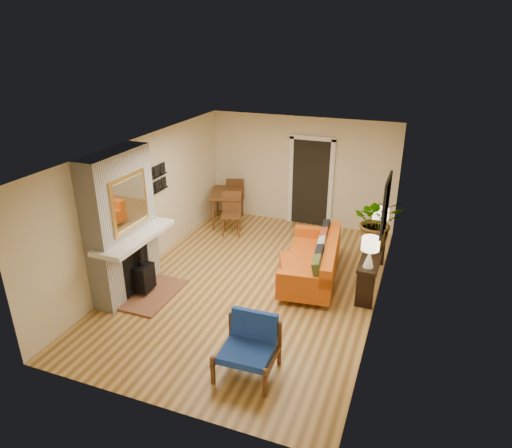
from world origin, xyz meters
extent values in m
plane|color=tan|center=(0.00, 0.00, 0.00)|extent=(6.50, 6.50, 0.00)
plane|color=white|center=(0.00, 0.00, 2.60)|extent=(6.50, 6.50, 0.00)
plane|color=beige|center=(0.00, 3.25, 1.30)|extent=(4.50, 0.00, 4.50)
plane|color=beige|center=(0.00, -3.25, 1.30)|extent=(4.50, 0.00, 4.50)
plane|color=beige|center=(-2.25, 0.00, 1.30)|extent=(0.00, 6.50, 6.50)
plane|color=beige|center=(2.25, 0.00, 1.30)|extent=(0.00, 6.50, 6.50)
cube|color=black|center=(0.25, 3.22, 1.05)|extent=(0.88, 0.06, 2.10)
cube|color=white|center=(-0.24, 3.21, 1.05)|extent=(0.10, 0.08, 2.18)
cube|color=white|center=(0.74, 3.21, 1.05)|extent=(0.10, 0.08, 2.18)
cube|color=white|center=(0.25, 3.21, 2.13)|extent=(1.08, 0.08, 0.10)
cube|color=black|center=(2.22, 0.40, 1.75)|extent=(0.04, 0.85, 0.95)
cube|color=slate|center=(2.19, 0.40, 1.75)|extent=(0.01, 0.70, 0.80)
cube|color=black|center=(-2.21, 0.35, 1.42)|extent=(0.06, 0.95, 0.02)
cube|color=black|center=(-2.21, 0.35, 1.72)|extent=(0.06, 0.95, 0.02)
cube|color=white|center=(-2.04, -1.00, 1.86)|extent=(0.42, 1.50, 1.48)
cube|color=white|center=(-2.04, -1.00, 0.56)|extent=(0.42, 1.50, 1.12)
cube|color=white|center=(-1.79, -1.00, 1.12)|extent=(0.60, 1.68, 0.08)
cube|color=black|center=(-1.83, -1.00, 0.45)|extent=(0.03, 0.72, 0.78)
cube|color=brown|center=(-1.53, -1.00, 0.02)|extent=(0.75, 1.30, 0.04)
cube|color=black|center=(-1.71, -1.00, 0.34)|extent=(0.30, 0.36, 0.48)
cylinder|color=black|center=(-1.71, -1.00, 0.78)|extent=(0.10, 0.10, 0.40)
cube|color=gold|center=(-1.82, -1.00, 1.75)|extent=(0.04, 0.95, 0.95)
cube|color=silver|center=(-1.80, -1.00, 1.75)|extent=(0.01, 0.82, 0.82)
cylinder|color=silver|center=(0.72, -0.39, 0.05)|extent=(0.05, 0.05, 0.10)
cylinder|color=silver|center=(1.44, -0.30, 0.05)|extent=(0.05, 0.05, 0.10)
cylinder|color=silver|center=(0.48, 1.53, 0.05)|extent=(0.05, 0.05, 0.10)
cylinder|color=silver|center=(1.20, 1.62, 0.05)|extent=(0.05, 0.05, 0.10)
cube|color=orange|center=(0.96, 0.62, 0.26)|extent=(1.19, 2.28, 0.31)
cube|color=orange|center=(1.32, 0.66, 0.60)|extent=(0.47, 2.19, 0.36)
cube|color=orange|center=(1.08, -0.37, 0.52)|extent=(0.95, 0.30, 0.21)
cube|color=orange|center=(0.84, 1.61, 0.52)|extent=(0.95, 0.30, 0.21)
cube|color=#445022|center=(1.28, -0.18, 0.64)|extent=(0.26, 0.44, 0.43)
cube|color=black|center=(1.23, 0.23, 0.64)|extent=(0.26, 0.44, 0.43)
cube|color=#ADACA8|center=(1.18, 0.64, 0.64)|extent=(0.26, 0.44, 0.43)
cube|color=#94371A|center=(1.13, 1.00, 0.64)|extent=(0.26, 0.44, 0.43)
cube|color=black|center=(1.08, 1.42, 0.64)|extent=(0.26, 0.44, 0.43)
cylinder|color=silver|center=(0.54, 0.29, 0.03)|extent=(0.04, 0.04, 0.05)
cylinder|color=silver|center=(1.06, 0.49, 0.03)|extent=(0.04, 0.04, 0.05)
cylinder|color=silver|center=(0.34, 0.81, 0.03)|extent=(0.04, 0.04, 0.05)
cylinder|color=silver|center=(0.86, 1.01, 0.03)|extent=(0.04, 0.04, 0.05)
cube|color=orange|center=(0.70, 0.65, 0.20)|extent=(0.88, 0.88, 0.29)
cube|color=brown|center=(0.45, -2.30, 0.30)|extent=(0.08, 0.76, 0.05)
cube|color=brown|center=(0.46, -2.63, 0.22)|extent=(0.05, 0.05, 0.45)
cube|color=brown|center=(0.43, -1.96, 0.36)|extent=(0.05, 0.05, 0.71)
cube|color=brown|center=(1.18, -2.27, 0.30)|extent=(0.08, 0.76, 0.05)
cube|color=brown|center=(1.19, -2.61, 0.22)|extent=(0.05, 0.05, 0.45)
cube|color=brown|center=(1.16, -1.94, 0.36)|extent=(0.05, 0.05, 0.71)
cube|color=#1E50B4|center=(0.81, -2.29, 0.37)|extent=(0.69, 0.65, 0.10)
cube|color=#1E50B4|center=(0.80, -1.98, 0.61)|extent=(0.68, 0.19, 0.42)
cube|color=brown|center=(-1.65, 2.57, 0.78)|extent=(1.04, 1.24, 0.04)
cylinder|color=brown|center=(-1.79, 2.04, 0.38)|extent=(0.06, 0.06, 0.76)
cylinder|color=brown|center=(-1.23, 2.23, 0.38)|extent=(0.06, 0.06, 0.76)
cylinder|color=brown|center=(-2.07, 2.90, 0.38)|extent=(0.06, 0.06, 0.76)
cylinder|color=brown|center=(-1.51, 3.09, 0.38)|extent=(0.06, 0.06, 0.76)
cube|color=brown|center=(-1.28, 1.97, 0.48)|extent=(0.56, 0.56, 0.04)
cube|color=brown|center=(-1.35, 2.17, 0.74)|extent=(0.43, 0.18, 0.49)
cylinder|color=brown|center=(-1.39, 1.74, 0.23)|extent=(0.04, 0.04, 0.46)
cylinder|color=brown|center=(-1.05, 1.85, 0.23)|extent=(0.04, 0.04, 0.46)
cylinder|color=brown|center=(-1.51, 2.08, 0.23)|extent=(0.04, 0.04, 0.46)
cylinder|color=brown|center=(-1.17, 2.19, 0.23)|extent=(0.04, 0.04, 0.46)
cube|color=brown|center=(-1.72, 3.27, 0.48)|extent=(0.56, 0.56, 0.04)
cube|color=brown|center=(-1.65, 3.07, 0.74)|extent=(0.43, 0.18, 0.49)
cylinder|color=brown|center=(-1.83, 3.04, 0.23)|extent=(0.04, 0.04, 0.46)
cylinder|color=brown|center=(-1.49, 3.15, 0.23)|extent=(0.04, 0.04, 0.46)
cylinder|color=brown|center=(-1.95, 3.38, 0.23)|extent=(0.04, 0.04, 0.46)
cylinder|color=brown|center=(-1.61, 3.49, 0.23)|extent=(0.04, 0.04, 0.46)
cube|color=black|center=(2.07, 0.79, 0.70)|extent=(0.34, 1.85, 0.05)
cube|color=black|center=(2.07, -0.06, 0.34)|extent=(0.30, 0.04, 0.68)
cube|color=black|center=(2.07, 1.64, 0.34)|extent=(0.30, 0.04, 0.68)
cone|color=white|center=(2.07, 0.08, 0.88)|extent=(0.18, 0.18, 0.30)
cylinder|color=white|center=(2.07, 0.08, 1.05)|extent=(0.03, 0.03, 0.06)
cylinder|color=#FFEABF|center=(2.07, 0.08, 1.16)|extent=(0.30, 0.30, 0.22)
cone|color=white|center=(2.07, 1.50, 0.88)|extent=(0.18, 0.18, 0.30)
cylinder|color=white|center=(2.07, 1.50, 1.05)|extent=(0.03, 0.03, 0.06)
cylinder|color=#FFEABF|center=(2.07, 1.50, 1.16)|extent=(0.30, 0.30, 0.22)
imported|color=#1E5919|center=(2.06, 1.00, 1.20)|extent=(1.00, 0.92, 0.95)
camera|label=1|loc=(2.71, -6.94, 4.41)|focal=32.00mm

